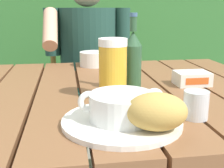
% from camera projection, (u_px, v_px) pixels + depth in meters
% --- Properties ---
extents(dining_table, '(1.25, 0.97, 0.77)m').
position_uv_depth(dining_table, '(100.00, 115.00, 1.01)').
color(dining_table, brown).
rests_on(dining_table, ground_plane).
extents(hedge_backdrop, '(3.61, 0.92, 2.06)m').
position_uv_depth(hedge_backdrop, '(68.00, 10.00, 2.62)').
color(hedge_backdrop, '#326D2F').
rests_on(hedge_backdrop, ground_plane).
extents(chair_near_diner, '(0.47, 0.46, 0.99)m').
position_uv_depth(chair_near_diner, '(87.00, 94.00, 1.95)').
color(chair_near_diner, brown).
rests_on(chair_near_diner, ground_plane).
extents(person_eating, '(0.48, 0.47, 1.23)m').
position_uv_depth(person_eating, '(88.00, 62.00, 1.69)').
color(person_eating, '#1E4137').
rests_on(person_eating, ground_plane).
extents(serving_plate, '(0.28, 0.28, 0.01)m').
position_uv_depth(serving_plate, '(122.00, 121.00, 0.68)').
color(serving_plate, white).
rests_on(serving_plate, dining_table).
extents(soup_bowl, '(0.20, 0.15, 0.07)m').
position_uv_depth(soup_bowl, '(122.00, 106.00, 0.68)').
color(soup_bowl, white).
rests_on(soup_bowl, serving_plate).
extents(bread_roll, '(0.14, 0.11, 0.08)m').
position_uv_depth(bread_roll, '(157.00, 112.00, 0.61)').
color(bread_roll, tan).
rests_on(bread_roll, serving_plate).
extents(beer_glass, '(0.08, 0.08, 0.18)m').
position_uv_depth(beer_glass, '(113.00, 69.00, 0.86)').
color(beer_glass, gold).
rests_on(beer_glass, dining_table).
extents(beer_bottle, '(0.06, 0.06, 0.25)m').
position_uv_depth(beer_bottle, '(133.00, 60.00, 0.94)').
color(beer_bottle, '#2B5132').
rests_on(beer_bottle, dining_table).
extents(water_glass_small, '(0.06, 0.06, 0.07)m').
position_uv_depth(water_glass_small, '(196.00, 105.00, 0.71)').
color(water_glass_small, silver).
rests_on(water_glass_small, dining_table).
extents(butter_tub, '(0.12, 0.09, 0.05)m').
position_uv_depth(butter_tub, '(192.00, 78.00, 1.03)').
color(butter_tub, white).
rests_on(butter_tub, dining_table).
extents(table_knife, '(0.16, 0.03, 0.01)m').
position_uv_depth(table_knife, '(171.00, 104.00, 0.81)').
color(table_knife, silver).
rests_on(table_knife, dining_table).
extents(diner_bowl, '(0.13, 0.13, 0.06)m').
position_uv_depth(diner_bowl, '(94.00, 59.00, 1.35)').
color(diner_bowl, white).
rests_on(diner_bowl, dining_table).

